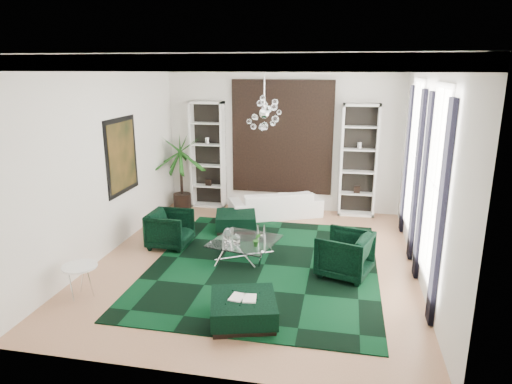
% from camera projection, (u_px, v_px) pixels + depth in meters
% --- Properties ---
extents(floor, '(6.00, 7.00, 0.02)m').
position_uv_depth(floor, '(256.00, 261.00, 8.91)').
color(floor, tan).
rests_on(floor, ground).
extents(ceiling, '(6.00, 7.00, 0.02)m').
position_uv_depth(ceiling, '(256.00, 57.00, 7.89)').
color(ceiling, white).
rests_on(ceiling, ground).
extents(wall_back, '(6.00, 0.02, 3.80)m').
position_uv_depth(wall_back, '(282.00, 137.00, 11.72)').
color(wall_back, white).
rests_on(wall_back, ground).
extents(wall_front, '(6.00, 0.02, 3.80)m').
position_uv_depth(wall_front, '(194.00, 230.00, 5.08)').
color(wall_front, white).
rests_on(wall_front, ground).
extents(wall_left, '(0.02, 7.00, 3.80)m').
position_uv_depth(wall_left, '(106.00, 159.00, 8.96)').
color(wall_left, white).
rests_on(wall_left, ground).
extents(wall_right, '(0.02, 7.00, 3.80)m').
position_uv_depth(wall_right, '(427.00, 173.00, 7.83)').
color(wall_right, white).
rests_on(wall_right, ground).
extents(crown_molding, '(6.00, 7.00, 0.18)m').
position_uv_depth(crown_molding, '(256.00, 64.00, 7.92)').
color(crown_molding, white).
rests_on(crown_molding, ceiling).
extents(ceiling_medallion, '(0.90, 0.90, 0.05)m').
position_uv_depth(ceiling_medallion, '(259.00, 60.00, 8.18)').
color(ceiling_medallion, white).
rests_on(ceiling_medallion, ceiling).
extents(tapestry, '(2.50, 0.06, 2.80)m').
position_uv_depth(tapestry, '(282.00, 138.00, 11.67)').
color(tapestry, black).
rests_on(tapestry, wall_back).
extents(shelving_left, '(0.90, 0.38, 2.80)m').
position_uv_depth(shelving_left, '(208.00, 155.00, 12.03)').
color(shelving_left, white).
rests_on(shelving_left, floor).
extents(shelving_right, '(0.90, 0.38, 2.80)m').
position_uv_depth(shelving_right, '(359.00, 161.00, 11.30)').
color(shelving_right, white).
rests_on(shelving_right, floor).
extents(painting, '(0.04, 1.30, 1.60)m').
position_uv_depth(painting, '(122.00, 156.00, 9.54)').
color(painting, black).
rests_on(painting, wall_left).
extents(window_near, '(0.03, 1.10, 2.90)m').
position_uv_depth(window_near, '(435.00, 185.00, 6.99)').
color(window_near, white).
rests_on(window_near, wall_right).
extents(curtain_near_a, '(0.07, 0.30, 3.25)m').
position_uv_depth(curtain_near_a, '(441.00, 217.00, 6.32)').
color(curtain_near_a, black).
rests_on(curtain_near_a, floor).
extents(curtain_near_b, '(0.07, 0.30, 3.25)m').
position_uv_depth(curtain_near_b, '(423.00, 188.00, 7.80)').
color(curtain_near_b, black).
rests_on(curtain_near_b, floor).
extents(window_far, '(0.03, 1.10, 2.90)m').
position_uv_depth(window_far, '(414.00, 156.00, 9.26)').
color(window_far, white).
rests_on(window_far, wall_right).
extents(curtain_far_a, '(0.07, 0.30, 3.25)m').
position_uv_depth(curtain_far_a, '(417.00, 177.00, 8.59)').
color(curtain_far_a, black).
rests_on(curtain_far_a, floor).
extents(curtain_far_b, '(0.07, 0.30, 3.25)m').
position_uv_depth(curtain_far_b, '(407.00, 161.00, 10.07)').
color(curtain_far_b, black).
rests_on(curtain_far_b, floor).
extents(rug, '(4.20, 5.00, 0.02)m').
position_uv_depth(rug, '(264.00, 265.00, 8.69)').
color(rug, black).
rests_on(rug, floor).
extents(sofa, '(2.42, 1.75, 0.66)m').
position_uv_depth(sofa, '(275.00, 204.00, 11.46)').
color(sofa, white).
rests_on(sofa, floor).
extents(armchair_left, '(0.85, 0.83, 0.76)m').
position_uv_depth(armchair_left, '(170.00, 229.00, 9.51)').
color(armchair_left, black).
rests_on(armchair_left, floor).
extents(armchair_right, '(1.11, 1.10, 0.81)m').
position_uv_depth(armchair_right, '(345.00, 254.00, 8.18)').
color(armchair_right, black).
rests_on(armchair_right, floor).
extents(coffee_table, '(1.40, 1.40, 0.40)m').
position_uv_depth(coffee_table, '(245.00, 250.00, 8.90)').
color(coffee_table, white).
rests_on(coffee_table, floor).
extents(ottoman_side, '(1.09, 1.09, 0.40)m').
position_uv_depth(ottoman_side, '(236.00, 222.00, 10.52)').
color(ottoman_side, black).
rests_on(ottoman_side, floor).
extents(ottoman_front, '(1.17, 1.17, 0.38)m').
position_uv_depth(ottoman_front, '(243.00, 310.00, 6.73)').
color(ottoman_front, black).
rests_on(ottoman_front, floor).
extents(book, '(0.40, 0.26, 0.03)m').
position_uv_depth(book, '(243.00, 297.00, 6.68)').
color(book, white).
rests_on(book, ottoman_front).
extents(side_table, '(0.61, 0.61, 0.54)m').
position_uv_depth(side_table, '(81.00, 282.00, 7.44)').
color(side_table, white).
rests_on(side_table, floor).
extents(palm, '(1.82, 1.82, 2.51)m').
position_uv_depth(palm, '(181.00, 163.00, 11.80)').
color(palm, '#194E14').
rests_on(palm, floor).
extents(chandelier, '(0.95, 0.95, 0.67)m').
position_uv_depth(chandelier, '(264.00, 114.00, 8.12)').
color(chandelier, white).
rests_on(chandelier, ceiling).
extents(table_plant, '(0.18, 0.16, 0.26)m').
position_uv_depth(table_plant, '(257.00, 240.00, 8.53)').
color(table_plant, '#194E14').
rests_on(table_plant, coffee_table).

